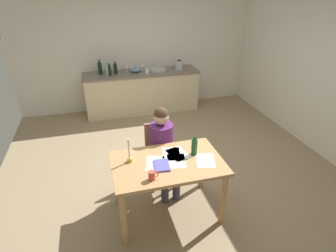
# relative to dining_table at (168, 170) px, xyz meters

# --- Properties ---
(ground_plane) EXTENTS (5.20, 5.20, 0.04)m
(ground_plane) POSITION_rel_dining_table_xyz_m (0.30, 0.97, -0.66)
(ground_plane) COLOR #937F60
(wall_back) EXTENTS (5.20, 0.12, 2.60)m
(wall_back) POSITION_rel_dining_table_xyz_m (0.30, 3.57, 0.66)
(wall_back) COLOR silver
(wall_back) RESTS_ON ground
(wall_right) EXTENTS (0.12, 5.20, 2.60)m
(wall_right) POSITION_rel_dining_table_xyz_m (2.90, 0.97, 0.66)
(wall_right) COLOR silver
(wall_right) RESTS_ON ground
(kitchen_counter) EXTENTS (2.47, 0.64, 0.90)m
(kitchen_counter) POSITION_rel_dining_table_xyz_m (0.30, 3.21, -0.19)
(kitchen_counter) COLOR beige
(kitchen_counter) RESTS_ON ground
(dining_table) EXTENTS (1.29, 0.82, 0.76)m
(dining_table) POSITION_rel_dining_table_xyz_m (0.00, 0.00, 0.00)
(dining_table) COLOR tan
(dining_table) RESTS_ON ground
(chair_at_table) EXTENTS (0.42, 0.42, 0.89)m
(chair_at_table) POSITION_rel_dining_table_xyz_m (0.07, 0.65, -0.14)
(chair_at_table) COLOR tan
(chair_at_table) RESTS_ON ground
(person_seated) EXTENTS (0.34, 0.60, 1.19)m
(person_seated) POSITION_rel_dining_table_xyz_m (0.08, 0.50, 0.04)
(person_seated) COLOR #592666
(person_seated) RESTS_ON ground
(coffee_mug) EXTENTS (0.11, 0.07, 0.10)m
(coffee_mug) POSITION_rel_dining_table_xyz_m (-0.24, -0.27, 0.17)
(coffee_mug) COLOR #D84C3F
(coffee_mug) RESTS_ON dining_table
(candlestick) EXTENTS (0.06, 0.06, 0.30)m
(candlestick) POSITION_rel_dining_table_xyz_m (-0.42, 0.12, 0.20)
(candlestick) COLOR gold
(candlestick) RESTS_ON dining_table
(book_magazine) EXTENTS (0.20, 0.25, 0.02)m
(book_magazine) POSITION_rel_dining_table_xyz_m (-0.08, -0.06, 0.12)
(book_magazine) COLOR #5755BD
(book_magazine) RESTS_ON dining_table
(paper_letter) EXTENTS (0.28, 0.34, 0.00)m
(paper_letter) POSITION_rel_dining_table_xyz_m (0.17, 0.13, 0.12)
(paper_letter) COLOR white
(paper_letter) RESTS_ON dining_table
(paper_bill) EXTENTS (0.29, 0.34, 0.00)m
(paper_bill) POSITION_rel_dining_table_xyz_m (0.44, -0.09, 0.12)
(paper_bill) COLOR white
(paper_bill) RESTS_ON dining_table
(paper_envelope) EXTENTS (0.28, 0.34, 0.00)m
(paper_envelope) POSITION_rel_dining_table_xyz_m (-0.14, 0.01, 0.12)
(paper_envelope) COLOR white
(paper_envelope) RESTS_ON dining_table
(paper_receipt) EXTENTS (0.28, 0.34, 0.00)m
(paper_receipt) POSITION_rel_dining_table_xyz_m (0.09, 0.15, 0.12)
(paper_receipt) COLOR white
(paper_receipt) RESTS_ON dining_table
(paper_notice) EXTENTS (0.27, 0.33, 0.00)m
(paper_notice) POSITION_rel_dining_table_xyz_m (0.10, -0.01, 0.12)
(paper_notice) COLOR white
(paper_notice) RESTS_ON dining_table
(wine_bottle_on_table) EXTENTS (0.07, 0.07, 0.25)m
(wine_bottle_on_table) POSITION_rel_dining_table_xyz_m (0.35, 0.08, 0.22)
(wine_bottle_on_table) COLOR #194C23
(wine_bottle_on_table) RESTS_ON dining_table
(sink_unit) EXTENTS (0.36, 0.36, 0.24)m
(sink_unit) POSITION_rel_dining_table_xyz_m (0.66, 3.22, 0.28)
(sink_unit) COLOR #B2B7BC
(sink_unit) RESTS_ON kitchen_counter
(bottle_oil) EXTENTS (0.08, 0.08, 0.30)m
(bottle_oil) POSITION_rel_dining_table_xyz_m (-0.55, 3.28, 0.38)
(bottle_oil) COLOR black
(bottle_oil) RESTS_ON kitchen_counter
(bottle_vinegar) EXTENTS (0.07, 0.07, 0.26)m
(bottle_vinegar) POSITION_rel_dining_table_xyz_m (-0.43, 3.12, 0.37)
(bottle_vinegar) COLOR #8C999E
(bottle_vinegar) RESTS_ON kitchen_counter
(bottle_wine_red) EXTENTS (0.07, 0.07, 0.25)m
(bottle_wine_red) POSITION_rel_dining_table_xyz_m (-0.37, 3.14, 0.36)
(bottle_wine_red) COLOR black
(bottle_wine_red) RESTS_ON kitchen_counter
(bottle_sauce) EXTENTS (0.08, 0.08, 0.26)m
(bottle_sauce) POSITION_rel_dining_table_xyz_m (-0.24, 3.21, 0.37)
(bottle_sauce) COLOR black
(bottle_sauce) RESTS_ON kitchen_counter
(mixing_bowl) EXTENTS (0.24, 0.24, 0.11)m
(mixing_bowl) POSITION_rel_dining_table_xyz_m (0.18, 3.23, 0.31)
(mixing_bowl) COLOR #668C99
(mixing_bowl) RESTS_ON kitchen_counter
(stovetop_kettle) EXTENTS (0.18, 0.18, 0.22)m
(stovetop_kettle) POSITION_rel_dining_table_xyz_m (1.15, 3.21, 0.36)
(stovetop_kettle) COLOR #B7BABF
(stovetop_kettle) RESTS_ON kitchen_counter
(wine_glass_near_sink) EXTENTS (0.07, 0.07, 0.15)m
(wine_glass_near_sink) POSITION_rel_dining_table_xyz_m (0.35, 3.36, 0.37)
(wine_glass_near_sink) COLOR silver
(wine_glass_near_sink) RESTS_ON kitchen_counter
(wine_glass_by_kettle) EXTENTS (0.07, 0.07, 0.15)m
(wine_glass_by_kettle) POSITION_rel_dining_table_xyz_m (0.24, 3.36, 0.37)
(wine_glass_by_kettle) COLOR silver
(wine_glass_by_kettle) RESTS_ON kitchen_counter
(wine_glass_back_left) EXTENTS (0.07, 0.07, 0.15)m
(wine_glass_back_left) POSITION_rel_dining_table_xyz_m (0.13, 3.36, 0.37)
(wine_glass_back_left) COLOR silver
(wine_glass_back_left) RESTS_ON kitchen_counter
(wine_glass_back_right) EXTENTS (0.07, 0.07, 0.15)m
(wine_glass_back_right) POSITION_rel_dining_table_xyz_m (0.01, 3.36, 0.37)
(wine_glass_back_right) COLOR silver
(wine_glass_back_right) RESTS_ON kitchen_counter
(teacup_on_counter) EXTENTS (0.12, 0.08, 0.11)m
(teacup_on_counter) POSITION_rel_dining_table_xyz_m (0.40, 3.06, 0.31)
(teacup_on_counter) COLOR white
(teacup_on_counter) RESTS_ON kitchen_counter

